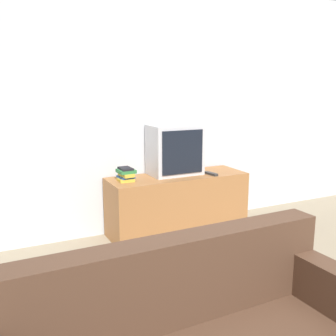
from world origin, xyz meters
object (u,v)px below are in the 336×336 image
object	(u,v)px
tv_stand	(178,204)
television	(175,150)
book_stack	(126,174)
remote_on_stand	(211,174)

from	to	relation	value
tv_stand	television	world-z (taller)	television
tv_stand	book_stack	world-z (taller)	book_stack
tv_stand	television	xyz separation A→B (m)	(0.00, 0.07, 0.57)
book_stack	remote_on_stand	distance (m)	0.91
television	remote_on_stand	distance (m)	0.46
television	remote_on_stand	xyz separation A→B (m)	(0.33, -0.20, -0.25)
television	tv_stand	bearing A→B (deg)	-92.13
tv_stand	remote_on_stand	size ratio (longest dim) A/B	8.01
television	book_stack	bearing A→B (deg)	-174.14
book_stack	remote_on_stand	bearing A→B (deg)	-8.63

